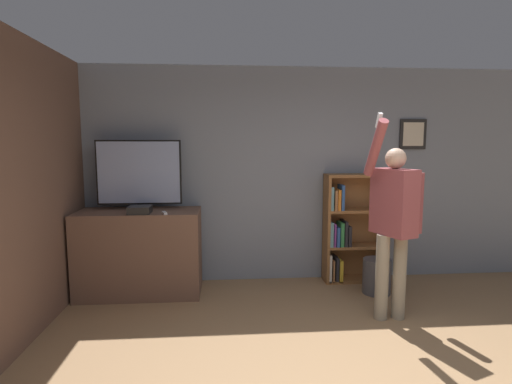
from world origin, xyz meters
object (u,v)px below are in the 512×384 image
at_px(bookshelf, 349,230).
at_px(person, 393,217).
at_px(waste_bin, 377,276).
at_px(game_console, 140,210).
at_px(television, 139,174).

bearing_deg(bookshelf, person, -86.32).
relative_size(bookshelf, waste_bin, 3.37).
relative_size(game_console, waste_bin, 0.58).
bearing_deg(person, television, -131.71).
distance_m(bookshelf, person, 1.20).
relative_size(game_console, person, 0.12).
height_order(television, waste_bin, television).
bearing_deg(waste_bin, game_console, 179.22).
distance_m(game_console, bookshelf, 2.57).
xyz_separation_m(bookshelf, person, (0.07, -1.14, 0.38)).
distance_m(bookshelf, waste_bin, 0.68).
height_order(television, bookshelf, television).
relative_size(television, game_console, 4.07).
distance_m(game_console, waste_bin, 2.83).
bearing_deg(person, game_console, -126.45).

